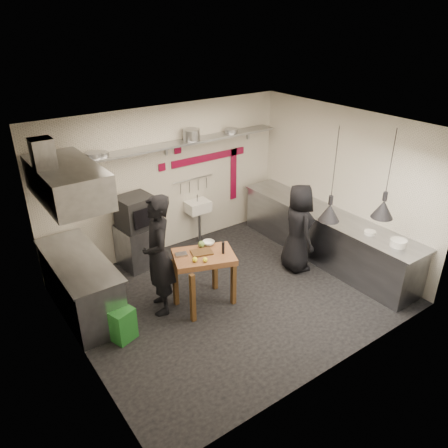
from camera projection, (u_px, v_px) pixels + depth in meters
floor at (233, 295)px, 7.31m from camera, size 5.00×5.00×0.00m
ceiling at (235, 129)px, 6.07m from camera, size 5.00×5.00×0.00m
wall_back at (167, 180)px, 8.22m from camera, size 5.00×0.04×2.80m
wall_front at (340, 281)px, 5.16m from camera, size 5.00×0.04×2.80m
wall_left at (71, 270)px, 5.38m from camera, size 0.04×4.20×2.80m
wall_right at (343, 185)px, 7.99m from camera, size 0.04×4.20×2.80m
red_band_horiz at (209, 157)px, 8.58m from camera, size 1.70×0.02×0.14m
red_band_vert at (234, 174)px, 9.11m from camera, size 0.14×0.02×1.10m
red_tile_a at (178, 150)px, 8.10m from camera, size 0.14×0.02×0.14m
red_tile_b at (162, 167)px, 8.03m from camera, size 0.14×0.02×0.14m
back_shelf at (170, 145)px, 7.77m from camera, size 4.60×0.34×0.04m
shelf_bracket_left at (61, 168)px, 6.94m from camera, size 0.04×0.06×0.24m
shelf_bracket_mid at (166, 149)px, 7.93m from camera, size 0.04×0.06×0.24m
shelf_bracket_right at (248, 133)px, 8.92m from camera, size 0.04×0.06×0.24m
pan_far_left at (93, 155)px, 7.02m from camera, size 0.35×0.35×0.09m
pan_mid_left at (102, 154)px, 7.09m from camera, size 0.25×0.25×0.07m
stock_pot at (191, 135)px, 7.96m from camera, size 0.39×0.39×0.20m
pan_right at (231, 131)px, 8.46m from camera, size 0.30×0.30×0.08m
oven_stand at (139, 245)px, 8.03m from camera, size 0.75×0.70×0.80m
combi_oven at (136, 212)px, 7.68m from camera, size 0.64×0.61×0.58m
oven_door at (142, 216)px, 7.51m from camera, size 0.48×0.08×0.46m
oven_glass at (143, 219)px, 7.43m from camera, size 0.32×0.05×0.34m
hand_sink at (198, 207)px, 8.65m from camera, size 0.46×0.34×0.22m
sink_tap at (197, 198)px, 8.57m from camera, size 0.03×0.03×0.14m
sink_drain at (199, 227)px, 8.82m from camera, size 0.06×0.06×0.66m
utensil_rail at (193, 179)px, 8.52m from camera, size 0.90×0.02×0.02m
counter_right at (324, 236)px, 8.23m from camera, size 0.70×3.80×0.90m
counter_right_top at (327, 214)px, 8.03m from camera, size 0.76×3.90×0.03m
plate_stack at (398, 243)px, 6.88m from camera, size 0.32×0.32×0.11m
small_bowl_right at (370, 233)px, 7.26m from camera, size 0.20×0.20×0.05m
counter_left at (81, 286)px, 6.75m from camera, size 0.70×1.90×0.90m
counter_left_top at (77, 260)px, 6.55m from camera, size 0.76×2.00×0.03m
extractor_hood at (67, 182)px, 6.03m from camera, size 0.78×1.60×0.50m
hood_duct at (43, 157)px, 5.72m from camera, size 0.28×0.28×0.50m
green_bin at (121, 324)px, 6.24m from camera, size 0.40×0.40×0.50m
prep_table at (204, 280)px, 6.88m from camera, size 1.09×0.92×0.92m
cutting_board at (202, 252)px, 6.71m from camera, size 0.37×0.31×0.02m
pepper_mill at (223, 248)px, 6.66m from camera, size 0.06×0.06×0.20m
lemon_a at (195, 259)px, 6.47m from camera, size 0.09×0.09×0.08m
lemon_b at (205, 260)px, 6.46m from camera, size 0.09×0.09×0.07m
veg_ball at (201, 244)px, 6.87m from camera, size 0.12×0.12×0.11m
steel_tray at (181, 254)px, 6.65m from camera, size 0.21×0.17×0.03m
bowl at (209, 243)px, 6.94m from camera, size 0.20×0.20×0.06m
heat_lamp_near at (334, 175)px, 6.55m from camera, size 0.42×0.42×1.50m
heat_lamp_far at (389, 175)px, 6.41m from camera, size 0.37×0.37×1.39m
chef_left at (159, 256)px, 6.56m from camera, size 0.67×0.82×1.93m
chef_right at (298, 228)px, 7.73m from camera, size 0.74×0.92×1.63m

